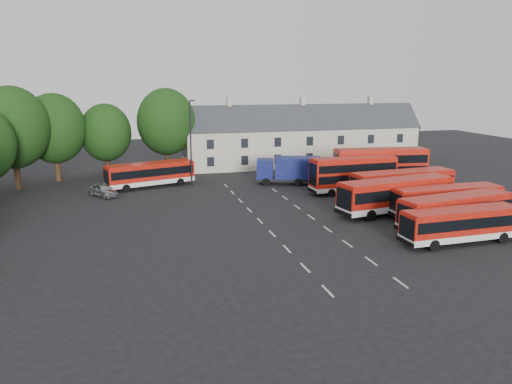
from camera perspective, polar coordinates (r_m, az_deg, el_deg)
ground at (r=43.88m, az=1.12°, el=-4.02°), size 140.00×140.00×0.00m
lane_markings at (r=46.41m, az=3.43°, el=-3.09°), size 5.15×33.80×0.01m
treeline at (r=60.79m, az=-23.50°, el=6.08°), size 29.92×32.59×12.01m
terrace_houses at (r=75.38m, az=5.22°, el=6.03°), size 35.70×7.13×10.06m
bus_row_a at (r=42.40m, az=22.45°, el=-3.25°), size 9.98×2.66×2.80m
bus_row_b at (r=45.85m, az=21.86°, el=-1.85°), size 11.03×4.14×3.05m
bus_row_c at (r=49.58m, az=20.91°, el=-0.76°), size 10.55×2.49×2.98m
bus_row_d at (r=49.64m, az=15.67°, el=-0.10°), size 12.15×4.70×3.35m
bus_row_e at (r=54.97m, az=16.39°, el=0.99°), size 11.59×3.62×3.22m
bus_dd_south at (r=57.48m, az=11.06°, el=2.18°), size 10.08×2.81×4.09m
bus_dd_north at (r=61.89m, az=14.04°, el=3.04°), size 11.34×3.69×4.57m
bus_north at (r=60.74m, az=-12.01°, el=2.17°), size 10.71×5.48×2.96m
box_truck at (r=61.29m, az=3.86°, el=2.64°), size 8.11×4.63×3.39m
silver_car at (r=57.54m, az=-17.07°, el=0.19°), size 3.68×4.26×1.38m
lamppost at (r=60.27m, az=-7.45°, el=5.84°), size 0.72×0.39×10.29m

